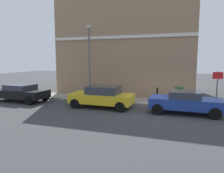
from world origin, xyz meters
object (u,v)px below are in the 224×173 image
at_px(car_blue, 185,102).
at_px(car_yellow, 102,96).
at_px(lamppost, 89,58).
at_px(street_sign, 217,84).
at_px(car_black, 21,92).
at_px(utility_cabinet, 179,96).
at_px(bollard_near_cabinet, 157,94).

relative_size(car_blue, car_yellow, 0.99).
bearing_deg(lamppost, street_sign, -94.84).
relative_size(car_black, street_sign, 1.85).
height_order(car_blue, utility_cabinet, car_blue).
bearing_deg(car_blue, lamppost, -18.00).
height_order(car_yellow, lamppost, lamppost).
distance_m(car_yellow, utility_cabinet, 5.42).
xyz_separation_m(bollard_near_cabinet, street_sign, (-0.74, -3.81, 0.96)).
relative_size(utility_cabinet, lamppost, 0.20).
bearing_deg(bollard_near_cabinet, lamppost, 89.61).
bearing_deg(car_yellow, bollard_near_cabinet, -142.51).
bearing_deg(car_yellow, car_blue, -178.34).
distance_m(car_blue, street_sign, 2.70).
xyz_separation_m(car_blue, car_black, (-0.12, 11.95, -0.01)).
distance_m(car_blue, utility_cabinet, 2.34).
height_order(car_blue, street_sign, street_sign).
xyz_separation_m(car_blue, lamppost, (2.45, 7.32, 2.60)).
relative_size(car_black, bollard_near_cabinet, 4.10).
relative_size(car_blue, bollard_near_cabinet, 3.99).
bearing_deg(bollard_near_cabinet, street_sign, -101.07).
bearing_deg(street_sign, utility_cabinet, 74.28).
height_order(car_blue, bollard_near_cabinet, car_blue).
xyz_separation_m(street_sign, lamppost, (0.78, 9.22, 1.64)).
distance_m(car_black, street_sign, 14.00).
height_order(utility_cabinet, bollard_near_cabinet, utility_cabinet).
bearing_deg(car_black, street_sign, -170.93).
relative_size(car_black, lamppost, 0.75).
relative_size(street_sign, lamppost, 0.40).
relative_size(car_yellow, utility_cabinet, 3.66).
height_order(utility_cabinet, street_sign, street_sign).
height_order(bollard_near_cabinet, street_sign, street_sign).
height_order(street_sign, lamppost, lamppost).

